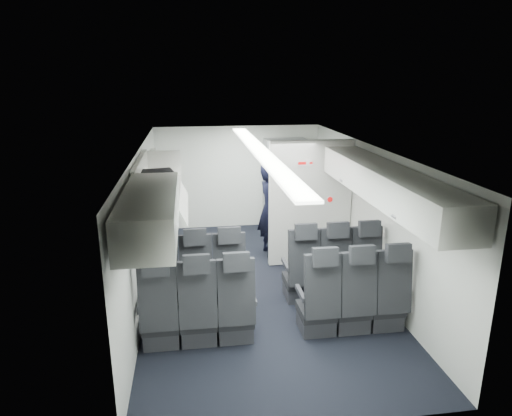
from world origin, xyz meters
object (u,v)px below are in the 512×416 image
object	(u,v)px
seat_row_front	(266,277)
boarding_door	(155,204)
galley_unit	(285,185)
flight_attendant	(270,209)
seat_row_mid	(278,308)
carry_on_bag	(157,180)

from	to	relation	value
seat_row_front	boarding_door	size ratio (longest dim) A/B	1.79
seat_row_front	boarding_door	world-z (taller)	boarding_door
galley_unit	boarding_door	world-z (taller)	galley_unit
seat_row_front	flight_attendant	size ratio (longest dim) A/B	1.98
boarding_door	galley_unit	bearing A→B (deg)	24.28
galley_unit	flight_attendant	xyz separation A→B (m)	(-0.57, -1.40, -0.11)
seat_row_front	galley_unit	bearing A→B (deg)	73.72
seat_row_mid	galley_unit	distance (m)	4.30
boarding_door	seat_row_front	bearing A→B (deg)	-51.84
seat_row_mid	flight_attendant	world-z (taller)	flight_attendant
seat_row_mid	galley_unit	size ratio (longest dim) A/B	1.75
boarding_door	carry_on_bag	xyz separation A→B (m)	(0.20, -1.87, 0.86)
seat_row_mid	flight_attendant	distance (m)	2.81
seat_row_mid	galley_unit	bearing A→B (deg)	77.12
seat_row_front	boarding_door	bearing A→B (deg)	128.16
seat_row_front	carry_on_bag	bearing A→B (deg)	171.59
seat_row_mid	seat_row_front	bearing A→B (deg)	90.00
flight_attendant	seat_row_front	bearing A→B (deg)	160.44
seat_row_mid	galley_unit	world-z (taller)	galley_unit
galley_unit	carry_on_bag	size ratio (longest dim) A/B	4.58
seat_row_mid	carry_on_bag	bearing A→B (deg)	142.33
seat_row_front	seat_row_mid	distance (m)	0.90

